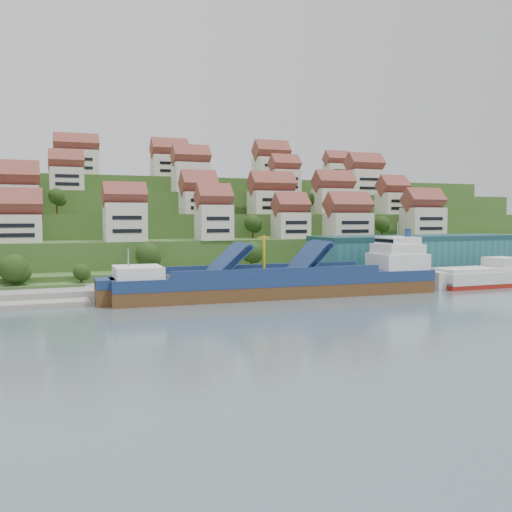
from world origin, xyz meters
name	(u,v)px	position (x,y,z in m)	size (l,w,h in m)	color
ground	(265,298)	(0.00, 0.00, 0.00)	(300.00, 300.00, 0.00)	slate
quay	(316,282)	(20.00, 15.00, 1.10)	(180.00, 14.00, 2.20)	gray
hillside	(162,234)	(0.00, 103.55, 10.66)	(260.00, 128.00, 31.00)	#2D4C1E
hillside_village	(213,193)	(7.64, 61.81, 24.68)	(151.77, 65.28, 28.52)	beige
hillside_trees	(177,219)	(-8.22, 43.80, 16.53)	(135.83, 62.75, 30.82)	#264316
warehouse	(418,254)	(52.00, 17.00, 7.20)	(60.00, 15.00, 10.00)	#27666C
flagpole	(319,260)	(18.11, 10.00, 6.88)	(1.28, 0.16, 8.00)	gray
cargo_ship	(288,282)	(6.11, 1.25, 3.07)	(72.15, 13.98, 15.84)	#58351A
second_ship	(484,277)	(58.61, -0.69, 2.31)	(26.52, 10.02, 7.67)	maroon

